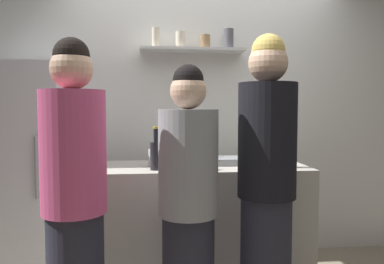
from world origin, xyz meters
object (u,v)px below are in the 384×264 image
at_px(refrigerator, 26,172).
at_px(wine_bottle_pale_glass, 191,149).
at_px(person_grey_hoodie, 188,209).
at_px(water_bottle_plastic, 186,155).
at_px(person_blonde, 266,188).
at_px(wine_bottle_dark_glass, 156,154).
at_px(baking_pan, 236,161).
at_px(person_pink_top, 74,204).
at_px(wine_bottle_amber_glass, 90,151).
at_px(wine_bottle_green_glass, 288,151).
at_px(utensil_holder, 156,158).

distance_m(refrigerator, wine_bottle_pale_glass, 1.33).
xyz_separation_m(refrigerator, person_grey_hoodie, (1.21, -0.97, -0.06)).
distance_m(wine_bottle_pale_glass, water_bottle_plastic, 0.32).
distance_m(wine_bottle_pale_glass, person_blonde, 0.85).
relative_size(water_bottle_plastic, person_blonde, 0.13).
bearing_deg(wine_bottle_dark_glass, baking_pan, 18.96).
xyz_separation_m(refrigerator, wine_bottle_pale_glass, (1.30, -0.19, 0.19)).
bearing_deg(person_pink_top, wine_bottle_dark_glass, 41.96).
bearing_deg(wine_bottle_amber_glass, baking_pan, -1.00).
height_order(baking_pan, wine_bottle_amber_glass, wine_bottle_amber_glass).
xyz_separation_m(wine_bottle_green_glass, person_grey_hoodie, (-0.77, -0.49, -0.27)).
distance_m(water_bottle_plastic, person_blonde, 0.64).
distance_m(refrigerator, wine_bottle_amber_glass, 0.63).
distance_m(wine_bottle_amber_glass, water_bottle_plastic, 0.73).
height_order(person_blonde, person_pink_top, person_blonde).
bearing_deg(wine_bottle_pale_glass, utensil_holder, -152.69).
bearing_deg(utensil_holder, wine_bottle_pale_glass, 27.31).
xyz_separation_m(utensil_holder, person_blonde, (0.64, -0.62, -0.10)).
height_order(refrigerator, person_pink_top, person_pink_top).
xyz_separation_m(wine_bottle_amber_glass, person_pink_top, (0.05, -0.81, -0.19)).
xyz_separation_m(utensil_holder, person_pink_top, (-0.44, -0.73, -0.14)).
distance_m(refrigerator, water_bottle_plastic, 1.35).
distance_m(person_blonde, person_pink_top, 1.08).
height_order(wine_bottle_green_glass, person_grey_hoodie, person_grey_hoodie).
relative_size(refrigerator, wine_bottle_dark_glass, 5.67).
relative_size(refrigerator, person_pink_top, 0.99).
relative_size(baking_pan, water_bottle_plastic, 1.43).
bearing_deg(baking_pan, person_pink_top, -142.92).
xyz_separation_m(utensil_holder, wine_bottle_amber_glass, (-0.49, 0.07, 0.05)).
bearing_deg(wine_bottle_amber_glass, water_bottle_plastic, -19.87).
bearing_deg(wine_bottle_pale_glass, water_bottle_plastic, -101.82).
bearing_deg(person_blonde, person_pink_top, -129.21).
bearing_deg(person_blonde, person_grey_hoodie, -132.36).
distance_m(utensil_holder, wine_bottle_pale_glass, 0.30).
xyz_separation_m(baking_pan, wine_bottle_pale_glass, (-0.34, 0.08, 0.09)).
height_order(baking_pan, person_blonde, person_blonde).
distance_m(wine_bottle_amber_glass, person_grey_hoodie, 1.01).
height_order(utensil_holder, person_grey_hoodie, person_grey_hoodie).
relative_size(wine_bottle_green_glass, person_pink_top, 0.18).
bearing_deg(person_blonde, wine_bottle_amber_glass, -166.94).
height_order(wine_bottle_pale_glass, person_blonde, person_blonde).
relative_size(wine_bottle_pale_glass, wine_bottle_amber_glass, 1.04).
relative_size(wine_bottle_amber_glass, wine_bottle_green_glass, 0.92).
xyz_separation_m(wine_bottle_amber_glass, person_grey_hoodie, (0.66, -0.71, -0.26)).
height_order(baking_pan, utensil_holder, utensil_holder).
bearing_deg(baking_pan, wine_bottle_pale_glass, 166.21).
xyz_separation_m(wine_bottle_pale_glass, wine_bottle_dark_glass, (-0.27, -0.29, -0.00)).
bearing_deg(wine_bottle_dark_glass, refrigerator, 155.00).
bearing_deg(wine_bottle_green_glass, water_bottle_plastic, -177.99).
relative_size(wine_bottle_amber_glass, person_pink_top, 0.17).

